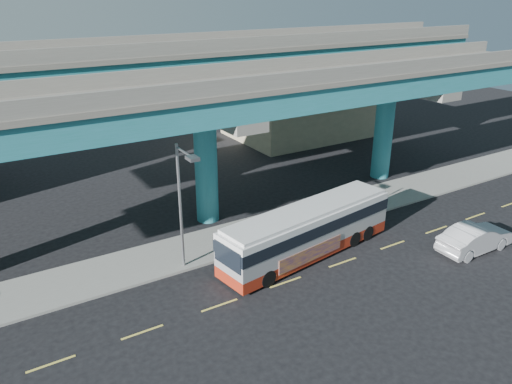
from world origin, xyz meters
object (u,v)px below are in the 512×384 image
stop_sign (357,190)px  sedan (475,238)px  transit_bus (308,229)px

stop_sign → sedan: bearing=-54.6°
sedan → stop_sign: bearing=20.9°
transit_bus → stop_sign: (6.16, 2.60, 0.23)m
transit_bus → sedan: 10.11m
transit_bus → stop_sign: transit_bus is taller
transit_bus → stop_sign: 6.69m
sedan → stop_sign: stop_sign is taller
transit_bus → stop_sign: size_ratio=4.95×
sedan → stop_sign: 8.02m
transit_bus → sedan: transit_bus is taller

